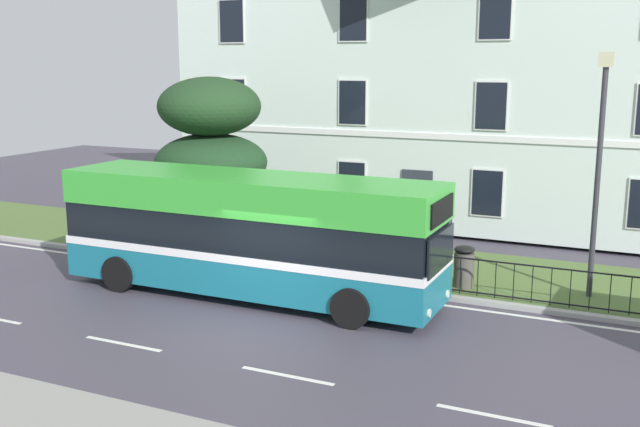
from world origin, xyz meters
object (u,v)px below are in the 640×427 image
object	(u,v)px
georgian_townhouse	(460,58)
litter_bin	(464,266)
street_lamp_post	(599,159)
evergreen_tree	(214,173)
single_decker_bus	(250,233)

from	to	relation	value
georgian_townhouse	litter_bin	bearing A→B (deg)	-74.19
street_lamp_post	litter_bin	bearing A→B (deg)	-170.31
georgian_townhouse	street_lamp_post	world-z (taller)	georgian_townhouse
evergreen_tree	single_decker_bus	xyz separation A→B (m)	(3.50, -3.83, -0.84)
litter_bin	evergreen_tree	bearing A→B (deg)	172.34
evergreen_tree	street_lamp_post	xyz separation A→B (m)	(11.59, -0.61, 1.15)
street_lamp_post	litter_bin	size ratio (longest dim) A/B	5.50
evergreen_tree	litter_bin	distance (m)	8.74
single_decker_bus	litter_bin	world-z (taller)	single_decker_bus
georgian_townhouse	litter_bin	distance (m)	12.60
litter_bin	georgian_townhouse	bearing A→B (deg)	105.81
single_decker_bus	litter_bin	size ratio (longest dim) A/B	9.13
street_lamp_post	litter_bin	distance (m)	4.35
georgian_townhouse	evergreen_tree	xyz separation A→B (m)	(-5.37, -9.79, -3.63)
single_decker_bus	street_lamp_post	distance (m)	8.92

